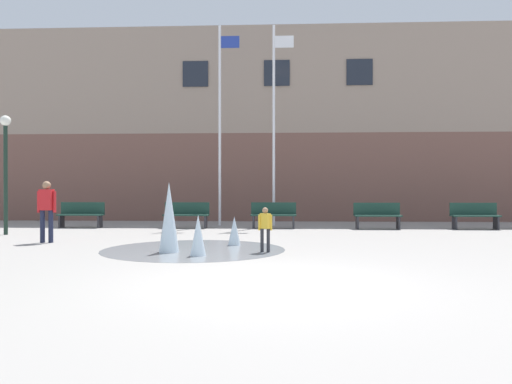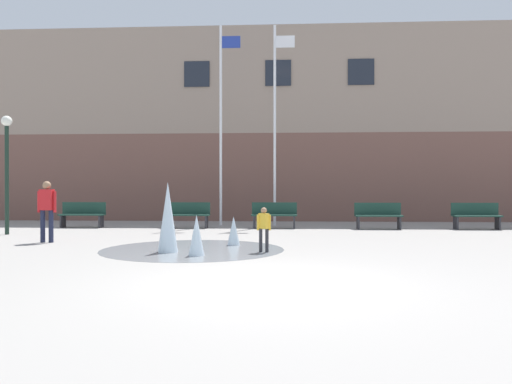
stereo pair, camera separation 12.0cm
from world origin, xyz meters
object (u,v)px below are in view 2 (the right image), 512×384
park_bench_center (378,215)px  park_bench_far_right (476,215)px  adult_near_bench (47,207)px  child_with_pink_shirt (264,226)px  park_bench_under_left_flagpole (274,215)px  flagpole_right (276,119)px  lamp_post_left_lane (7,156)px  park_bench_left_of_flagpoles (187,215)px  flagpole_left (222,119)px  park_bench_far_left (83,214)px

park_bench_center → park_bench_far_right: bearing=1.5°
adult_near_bench → park_bench_far_right: bearing=-153.2°
adult_near_bench → child_with_pink_shirt: adult_near_bench is taller
park_bench_center → park_bench_far_right: same height
park_bench_under_left_flagpole → park_bench_far_right: size_ratio=1.00×
flagpole_right → lamp_post_left_lane: flagpole_right is taller
child_with_pink_shirt → lamp_post_left_lane: 9.04m
park_bench_far_right → adult_near_bench: size_ratio=1.01×
park_bench_under_left_flagpole → child_with_pink_shirt: child_with_pink_shirt is taller
park_bench_far_right → adult_near_bench: (-12.71, -4.91, 0.45)m
park_bench_left_of_flagpoles → lamp_post_left_lane: lamp_post_left_lane is taller
park_bench_center → flagpole_left: bearing=165.6°
park_bench_far_left → flagpole_right: (6.90, 1.34, 3.55)m
park_bench_left_of_flagpoles → park_bench_center: same height
park_bench_far_left → park_bench_center: bearing=-0.6°
park_bench_under_left_flagpole → flagpole_right: size_ratio=0.21×
park_bench_left_of_flagpoles → park_bench_under_left_flagpole: same height
park_bench_center → park_bench_far_right: size_ratio=1.00×
park_bench_far_left → park_bench_under_left_flagpole: 6.88m
flagpole_right → park_bench_under_left_flagpole: bearing=-91.0°
park_bench_center → child_with_pink_shirt: (-3.68, -6.49, 0.10)m
lamp_post_left_lane → park_bench_under_left_flagpole: bearing=19.6°
park_bench_center → flagpole_left: (-5.62, 1.45, 3.56)m
park_bench_far_left → flagpole_left: size_ratio=0.21×
park_bench_under_left_flagpole → flagpole_right: 3.76m
flagpole_left → flagpole_right: size_ratio=1.00×
park_bench_far_right → flagpole_left: bearing=171.4°
park_bench_center → adult_near_bench: 10.55m
adult_near_bench → park_bench_under_left_flagpole: bearing=-133.5°
park_bench_left_of_flagpoles → child_with_pink_shirt: bearing=-65.5°
child_with_pink_shirt → flagpole_right: (0.11, 7.93, 3.45)m
park_bench_far_right → lamp_post_left_lane: lamp_post_left_lane is taller
park_bench_under_left_flagpole → lamp_post_left_lane: 8.79m
park_bench_center → adult_near_bench: bearing=-152.8°
park_bench_left_of_flagpoles → park_bench_center: 6.68m
park_bench_under_left_flagpole → lamp_post_left_lane: lamp_post_left_lane is taller
park_bench_left_of_flagpoles → adult_near_bench: bearing=-118.8°
park_bench_far_right → flagpole_left: 9.73m
flagpole_left → park_bench_center: bearing=-14.4°
park_bench_under_left_flagpole → flagpole_right: bearing=89.0°
park_bench_far_left → park_bench_center: (10.47, -0.10, 0.00)m
adult_near_bench → child_with_pink_shirt: bearing=169.3°
park_bench_far_left → lamp_post_left_lane: bearing=-113.3°
park_bench_left_of_flagpoles → park_bench_far_left: bearing=180.0°
park_bench_far_left → park_bench_far_right: size_ratio=1.00×
park_bench_center → lamp_post_left_lane: 12.13m
park_bench_left_of_flagpoles → adult_near_bench: 5.63m
park_bench_left_of_flagpoles → park_bench_far_right: bearing=-0.1°
park_bench_left_of_flagpoles → park_bench_center: bearing=-0.9°
park_bench_under_left_flagpole → adult_near_bench: bearing=-139.1°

